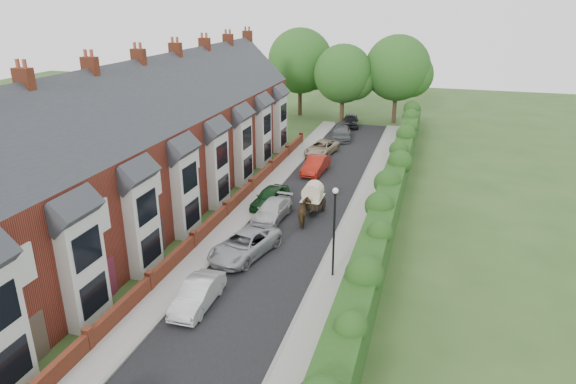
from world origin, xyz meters
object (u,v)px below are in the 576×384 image
car_silver_a (198,294)px  car_green (270,197)px  car_beige (322,148)px  car_red (316,165)px  car_black (351,121)px  lamppost (334,221)px  horse_cart (313,196)px  car_white (272,210)px  car_silver_b (245,244)px  car_grey (342,133)px  horse (305,213)px

car_silver_a → car_green: 13.22m
car_beige → car_silver_a: bearing=-80.1°
car_red → car_black: bearing=93.7°
car_red → car_black: car_black is taller
car_green → car_red: car_red is taller
lamppost → car_red: (-5.00, 16.92, -2.58)m
car_red → horse_cart: bearing=-74.2°
car_white → car_beige: bearing=94.8°
car_silver_b → car_grey: 27.69m
car_silver_a → car_red: 21.53m
lamppost → car_grey: size_ratio=1.12×
car_silver_b → horse_cart: bearing=86.9°
car_silver_a → car_black: 39.21m
lamppost → car_red: size_ratio=1.19×
car_silver_a → lamppost: bearing=38.0°
lamppost → car_beige: lamppost is taller
lamppost → horse_cart: lamppost is taller
car_black → horse_cart: horse_cart is taller
car_silver_b → car_beige: car_silver_b is taller
car_silver_a → car_white: size_ratio=0.92×
car_silver_a → car_green: car_green is taller
car_silver_b → car_grey: size_ratio=1.11×
car_silver_b → car_silver_a: bearing=-78.8°
car_beige → horse: (2.60, -16.36, 0.20)m
lamppost → car_white: (-5.56, 6.51, -2.66)m
lamppost → car_beige: bearing=104.4°
car_beige → car_black: size_ratio=1.11×
car_grey → horse: 22.64m
car_grey → car_black: size_ratio=1.08×
horse → car_beige: bearing=-96.0°
car_silver_b → car_green: (-0.95, 7.60, -0.00)m
car_beige → horse_cart: horse_cart is taller
car_silver_a → horse: 11.03m
lamppost → car_grey: lamppost is taller
car_red → car_green: bearing=-95.9°
horse_cart → car_grey: bearing=95.2°
car_green → car_red: (1.40, 8.32, 0.00)m
car_silver_b → car_red: (0.45, 15.92, 0.00)m
car_black → car_silver_a: bearing=-100.6°
horse_cart → lamppost: bearing=-69.2°
car_silver_a → car_white: 11.11m
car_silver_a → car_white: (0.19, 11.11, -0.03)m
car_grey → horse_cart: bearing=-94.8°
car_green → car_grey: (1.40, 20.09, -0.04)m
car_green → car_black: 26.04m
car_grey → car_black: car_black is taller
horse_cart → car_white: bearing=-143.2°
lamppost → car_black: size_ratio=1.21×
car_silver_b → horse: bearing=80.2°
lamppost → car_green: (-6.40, 8.60, -2.59)m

